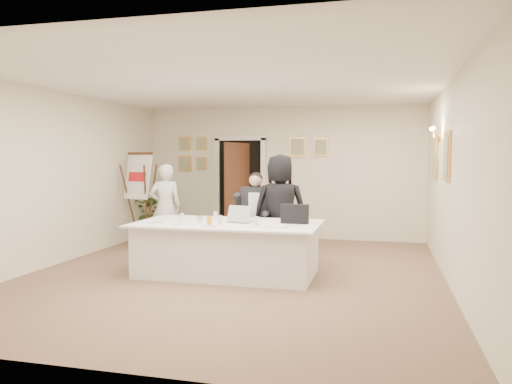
{
  "coord_description": "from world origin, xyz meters",
  "views": [
    {
      "loc": [
        2.09,
        -7.02,
        1.74
      ],
      "look_at": [
        0.17,
        0.6,
        1.19
      ],
      "focal_mm": 35.0,
      "sensor_mm": 36.0,
      "label": 1
    }
  ],
  "objects_px": {
    "standing_man": "(165,207)",
    "laptop_bag": "(295,214)",
    "standing_woman": "(280,209)",
    "laptop": "(241,213)",
    "conference_table": "(227,248)",
    "flip_chart": "(142,203)",
    "paper_stack": "(277,226)",
    "oj_glass": "(209,221)",
    "seated_man": "(255,216)",
    "steel_jug": "(200,219)",
    "potted_palm": "(156,211)"
  },
  "relations": [
    {
      "from": "laptop_bag",
      "to": "laptop",
      "type": "bearing_deg",
      "value": -176.98
    },
    {
      "from": "standing_man",
      "to": "oj_glass",
      "type": "height_order",
      "value": "standing_man"
    },
    {
      "from": "seated_man",
      "to": "oj_glass",
      "type": "height_order",
      "value": "seated_man"
    },
    {
      "from": "laptop",
      "to": "paper_stack",
      "type": "bearing_deg",
      "value": -17.71
    },
    {
      "from": "paper_stack",
      "to": "laptop_bag",
      "type": "bearing_deg",
      "value": 67.59
    },
    {
      "from": "standing_man",
      "to": "standing_woman",
      "type": "height_order",
      "value": "standing_woman"
    },
    {
      "from": "seated_man",
      "to": "flip_chart",
      "type": "xyz_separation_m",
      "value": [
        -2.53,
        0.85,
        0.08
      ]
    },
    {
      "from": "flip_chart",
      "to": "oj_glass",
      "type": "distance_m",
      "value": 3.31
    },
    {
      "from": "conference_table",
      "to": "flip_chart",
      "type": "height_order",
      "value": "flip_chart"
    },
    {
      "from": "potted_palm",
      "to": "steel_jug",
      "type": "bearing_deg",
      "value": -55.28
    },
    {
      "from": "seated_man",
      "to": "potted_palm",
      "type": "relative_size",
      "value": 1.37
    },
    {
      "from": "potted_palm",
      "to": "laptop",
      "type": "bearing_deg",
      "value": -46.8
    },
    {
      "from": "standing_woman",
      "to": "standing_man",
      "type": "bearing_deg",
      "value": -28.05
    },
    {
      "from": "seated_man",
      "to": "standing_man",
      "type": "distance_m",
      "value": 1.93
    },
    {
      "from": "conference_table",
      "to": "steel_jug",
      "type": "height_order",
      "value": "steel_jug"
    },
    {
      "from": "laptop_bag",
      "to": "conference_table",
      "type": "bearing_deg",
      "value": -171.13
    },
    {
      "from": "potted_palm",
      "to": "oj_glass",
      "type": "relative_size",
      "value": 8.42
    },
    {
      "from": "standing_man",
      "to": "paper_stack",
      "type": "xyz_separation_m",
      "value": [
        2.54,
        -1.94,
        -0.01
      ]
    },
    {
      "from": "conference_table",
      "to": "laptop_bag",
      "type": "bearing_deg",
      "value": 7.72
    },
    {
      "from": "paper_stack",
      "to": "conference_table",
      "type": "bearing_deg",
      "value": 160.01
    },
    {
      "from": "potted_palm",
      "to": "oj_glass",
      "type": "bearing_deg",
      "value": -54.71
    },
    {
      "from": "oj_glass",
      "to": "standing_man",
      "type": "bearing_deg",
      "value": 127.9
    },
    {
      "from": "flip_chart",
      "to": "steel_jug",
      "type": "bearing_deg",
      "value": -46.65
    },
    {
      "from": "standing_man",
      "to": "laptop_bag",
      "type": "xyz_separation_m",
      "value": [
        2.72,
        -1.52,
        0.11
      ]
    },
    {
      "from": "flip_chart",
      "to": "standing_man",
      "type": "height_order",
      "value": "flip_chart"
    },
    {
      "from": "flip_chart",
      "to": "potted_palm",
      "type": "xyz_separation_m",
      "value": [
        -0.2,
        1.06,
        -0.28
      ]
    },
    {
      "from": "conference_table",
      "to": "potted_palm",
      "type": "bearing_deg",
      "value": 130.22
    },
    {
      "from": "flip_chart",
      "to": "laptop",
      "type": "distance_m",
      "value": 3.21
    },
    {
      "from": "standing_woman",
      "to": "flip_chart",
      "type": "bearing_deg",
      "value": -30.95
    },
    {
      "from": "standing_woman",
      "to": "paper_stack",
      "type": "bearing_deg",
      "value": 87.37
    },
    {
      "from": "seated_man",
      "to": "paper_stack",
      "type": "bearing_deg",
      "value": -61.66
    },
    {
      "from": "potted_palm",
      "to": "laptop_bag",
      "type": "bearing_deg",
      "value": -39.39
    },
    {
      "from": "potted_palm",
      "to": "steel_jug",
      "type": "height_order",
      "value": "potted_palm"
    },
    {
      "from": "seated_man",
      "to": "steel_jug",
      "type": "bearing_deg",
      "value": -107.98
    },
    {
      "from": "flip_chart",
      "to": "steel_jug",
      "type": "xyz_separation_m",
      "value": [
        2.02,
        -2.14,
        -0.0
      ]
    },
    {
      "from": "conference_table",
      "to": "flip_chart",
      "type": "distance_m",
      "value": 3.16
    },
    {
      "from": "seated_man",
      "to": "laptop",
      "type": "bearing_deg",
      "value": -83.49
    },
    {
      "from": "seated_man",
      "to": "flip_chart",
      "type": "bearing_deg",
      "value": 164.92
    },
    {
      "from": "standing_man",
      "to": "potted_palm",
      "type": "bearing_deg",
      "value": -88.5
    },
    {
      "from": "seated_man",
      "to": "flip_chart",
      "type": "relative_size",
      "value": 0.84
    },
    {
      "from": "flip_chart",
      "to": "conference_table",
      "type": "bearing_deg",
      "value": -39.95
    },
    {
      "from": "laptop",
      "to": "flip_chart",
      "type": "bearing_deg",
      "value": 158.81
    },
    {
      "from": "conference_table",
      "to": "laptop",
      "type": "xyz_separation_m",
      "value": [
        0.19,
        0.11,
        0.52
      ]
    },
    {
      "from": "seated_man",
      "to": "laptop",
      "type": "xyz_separation_m",
      "value": [
        0.06,
        -1.06,
        0.17
      ]
    },
    {
      "from": "seated_man",
      "to": "potted_palm",
      "type": "xyz_separation_m",
      "value": [
        -2.73,
        1.91,
        -0.2
      ]
    },
    {
      "from": "laptop_bag",
      "to": "paper_stack",
      "type": "bearing_deg",
      "value": -111.25
    },
    {
      "from": "standing_woman",
      "to": "laptop",
      "type": "relative_size",
      "value": 4.73
    },
    {
      "from": "conference_table",
      "to": "standing_man",
      "type": "bearing_deg",
      "value": 136.48
    },
    {
      "from": "laptop",
      "to": "oj_glass",
      "type": "height_order",
      "value": "laptop"
    },
    {
      "from": "seated_man",
      "to": "standing_woman",
      "type": "height_order",
      "value": "standing_woman"
    }
  ]
}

